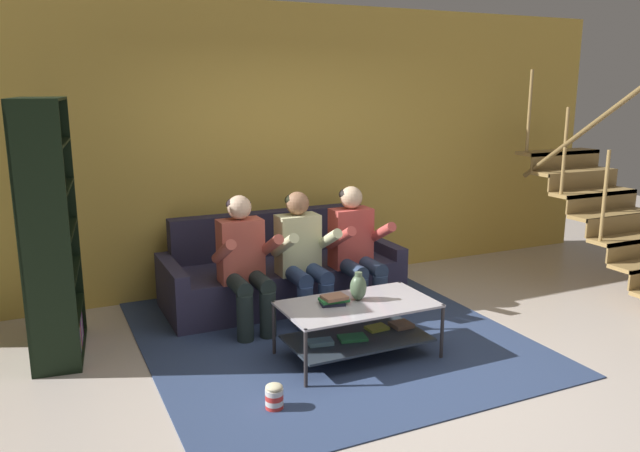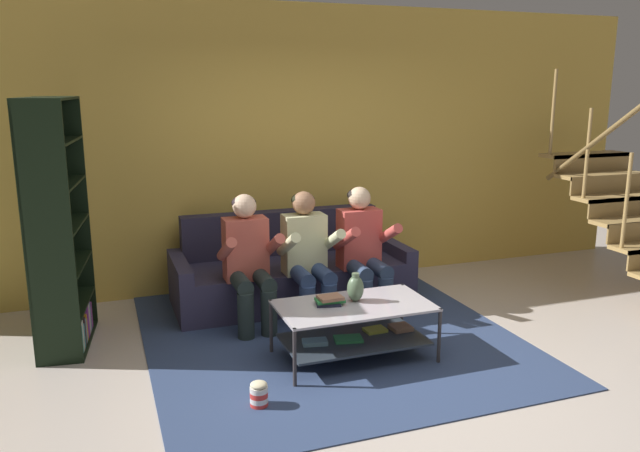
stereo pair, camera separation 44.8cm
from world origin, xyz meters
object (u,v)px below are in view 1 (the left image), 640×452
object	(u,v)px
book_stack	(334,300)
bookshelf	(47,259)
person_seated_middle	(303,252)
popcorn_tub	(274,397)
couch	(281,274)
person_seated_left	(245,259)
coffee_table	(358,322)
vase	(358,287)
person_seated_right	(356,245)

from	to	relation	value
book_stack	bookshelf	distance (m)	2.22
person_seated_middle	bookshelf	world-z (taller)	bookshelf
popcorn_tub	couch	bearing A→B (deg)	67.22
person_seated_left	person_seated_middle	xyz separation A→B (m)	(0.54, -0.00, -0.00)
book_stack	bookshelf	size ratio (longest dim) A/B	0.12
person_seated_left	coffee_table	size ratio (longest dim) A/B	0.99
person_seated_left	vase	distance (m)	1.08
vase	popcorn_tub	bearing A→B (deg)	-148.72
couch	bookshelf	distance (m)	2.18
vase	popcorn_tub	world-z (taller)	vase
person_seated_left	coffee_table	distance (m)	1.16
book_stack	coffee_table	bearing A→B (deg)	-18.24
book_stack	vase	bearing A→B (deg)	1.72
couch	person_seated_middle	bearing A→B (deg)	-90.00
vase	coffee_table	bearing A→B (deg)	-116.72
person_seated_right	bookshelf	bearing A→B (deg)	177.16
person_seated_left	person_seated_middle	distance (m)	0.54
coffee_table	vase	world-z (taller)	vase
coffee_table	person_seated_left	bearing A→B (deg)	123.03
person_seated_middle	person_seated_left	bearing A→B (deg)	179.93
person_seated_middle	bookshelf	bearing A→B (deg)	176.40
vase	person_seated_right	bearing A→B (deg)	62.79
person_seated_left	coffee_table	bearing A→B (deg)	-56.97
person_seated_middle	person_seated_right	world-z (taller)	person_seated_right
couch	person_seated_middle	world-z (taller)	person_seated_middle
coffee_table	book_stack	distance (m)	0.27
coffee_table	bookshelf	world-z (taller)	bookshelf
person_seated_left	person_seated_right	world-z (taller)	person_seated_right
person_seated_right	bookshelf	xyz separation A→B (m)	(-2.62, 0.13, 0.15)
person_seated_right	book_stack	bearing A→B (deg)	-127.22
vase	book_stack	distance (m)	0.23
couch	popcorn_tub	size ratio (longest dim) A/B	12.68
person_seated_right	popcorn_tub	xyz separation A→B (m)	(-1.37, -1.43, -0.54)
couch	book_stack	bearing A→B (deg)	-94.85
person_seated_left	popcorn_tub	world-z (taller)	person_seated_left
couch	book_stack	xyz separation A→B (m)	(-0.12, -1.41, 0.20)
person_seated_left	popcorn_tub	xyz separation A→B (m)	(-0.28, -1.43, -0.54)
coffee_table	popcorn_tub	bearing A→B (deg)	-150.96
bookshelf	person_seated_left	bearing A→B (deg)	-4.85
couch	person_seated_left	size ratio (longest dim) A/B	1.96
person_seated_left	vase	world-z (taller)	person_seated_left
person_seated_middle	vase	world-z (taller)	person_seated_middle
couch	vase	world-z (taller)	couch
couch	popcorn_tub	xyz separation A→B (m)	(-0.83, -1.97, -0.19)
person_seated_middle	vase	size ratio (longest dim) A/B	5.14
vase	bookshelf	distance (m)	2.41
vase	book_stack	xyz separation A→B (m)	(-0.22, -0.01, -0.07)
person_seated_left	vase	xyz separation A→B (m)	(0.64, -0.87, -0.08)
person_seated_middle	vase	xyz separation A→B (m)	(0.10, -0.86, -0.08)
vase	popcorn_tub	distance (m)	1.17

